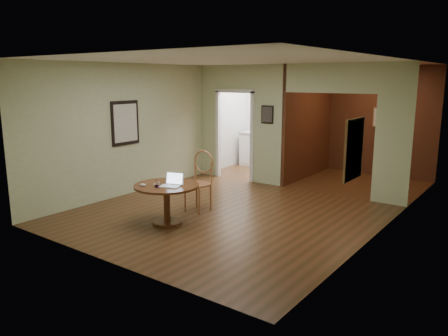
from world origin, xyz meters
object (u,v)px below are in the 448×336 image
Objects in this scene: chair at (200,178)px; open_laptop at (172,182)px; dining_table at (167,195)px; closed_laptop at (171,182)px.

chair is 3.06× the size of open_laptop.
dining_table is 0.25m from closed_laptop.
dining_table is at bearing 157.90° from open_laptop.
open_laptop is at bearing -79.85° from chair.
chair is at bearing 102.49° from closed_laptop.
open_laptop is 0.26m from closed_laptop.
dining_table is 0.97× the size of chair.
closed_laptop is (-0.19, 0.17, -0.05)m from open_laptop.
open_laptop is (0.14, -0.01, 0.23)m from dining_table.
closed_laptop reaches higher than dining_table.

